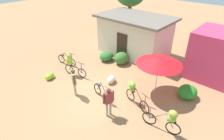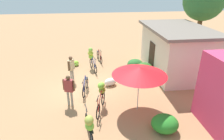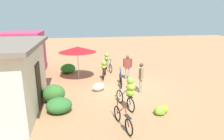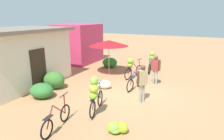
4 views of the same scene
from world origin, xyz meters
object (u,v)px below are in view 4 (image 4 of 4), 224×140
Objects in this scene: bicycle_center_loaded at (135,82)px; person_vendor at (142,80)px; banana_pile_on_ground at (117,128)px; market_umbrella at (109,43)px; shop_pink at (78,43)px; person_bystander at (156,67)px; bicycle_by_shop at (132,66)px; building_low at (16,57)px; bicycle_near_pile at (95,93)px; bicycle_rightmost at (151,60)px; produce_sack at (104,84)px; bicycle_leftmost at (57,119)px.

person_vendor is (-1.33, -0.76, 0.64)m from bicycle_center_loaded.
bicycle_center_loaded is at bearing 11.02° from banana_pile_on_ground.
shop_pink is at bearing 61.41° from market_umbrella.
bicycle_by_shop is at bearing 74.73° from person_bystander.
building_low is 3.42× the size of bicycle_near_pile.
market_umbrella is at bearing 76.87° from person_bystander.
bicycle_rightmost is (6.70, -0.27, -0.12)m from bicycle_near_pile.
produce_sack is at bearing 162.51° from bicycle_by_shop.
building_low reaches higher than banana_pile_on_ground.
bicycle_rightmost reaches higher than bicycle_center_loaded.
person_vendor is at bearing -169.38° from bicycle_rightmost.
produce_sack is at bearing -158.40° from market_umbrella.
shop_pink is (5.94, 0.43, -0.02)m from building_low.
bicycle_center_loaded is (-1.80, -2.37, -1.59)m from market_umbrella.
building_low reaches higher than bicycle_by_shop.
bicycle_leftmost is 0.96× the size of bicycle_by_shop.
bicycle_by_shop is 2.42× the size of produce_sack.
shop_pink is 4.57× the size of produce_sack.
banana_pile_on_ground is at bearing -179.68° from person_bystander.
banana_pile_on_ground is at bearing -105.05° from building_low.
banana_pile_on_ground is at bearing -173.04° from bicycle_rightmost.
produce_sack is (3.18, 2.15, 0.06)m from banana_pile_on_ground.
person_bystander reaches higher than bicycle_rightmost.
building_low is 3.22× the size of bicycle_by_shop.
building_low is at bearing 74.95° from banana_pile_on_ground.
market_umbrella is at bearing 11.95° from bicycle_leftmost.
bicycle_leftmost is 5.85m from person_bystander.
bicycle_leftmost is at bearing 166.88° from bicycle_center_loaded.
bicycle_leftmost is 3.68m from person_vendor.
produce_sack is 2.82m from person_bystander.
market_umbrella is at bearing 45.00° from person_vendor.
building_low is at bearing 62.94° from bicycle_leftmost.
bicycle_rightmost is 4.41m from produce_sack.
bicycle_center_loaded is at bearing -7.87° from bicycle_near_pile.
bicycle_center_loaded is at bearing -122.11° from shop_pink.
bicycle_leftmost is 1.03× the size of person_bystander.
bicycle_leftmost reaches higher than banana_pile_on_ground.
shop_pink reaches higher than bicycle_by_shop.
bicycle_by_shop is 1.08× the size of person_bystander.
bicycle_near_pile is at bearing -24.51° from bicycle_leftmost.
banana_pile_on_ground is 1.09× the size of produce_sack.
shop_pink reaches higher than banana_pile_on_ground.
market_umbrella is 6.60m from bicycle_leftmost.
building_low is 7.96m from bicycle_rightmost.
bicycle_center_loaded is at bearing 29.74° from person_vendor.
produce_sack is at bearing 128.92° from person_bystander.
bicycle_center_loaded is at bearing -13.12° from bicycle_leftmost.
bicycle_center_loaded is 2.23× the size of produce_sack.
bicycle_by_shop is (3.55, -4.98, -0.74)m from building_low.
bicycle_rightmost is 7.46m from banana_pile_on_ground.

